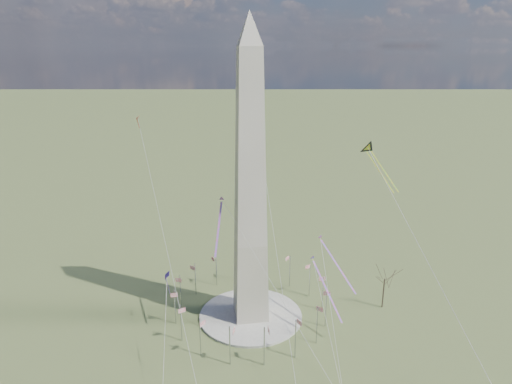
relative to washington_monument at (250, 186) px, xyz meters
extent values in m
plane|color=#44562B|center=(0.00, 0.00, -47.95)|extent=(2000.00, 2000.00, 0.00)
cylinder|color=beige|center=(0.00, 0.00, -47.55)|extent=(36.00, 36.00, 0.80)
pyramid|color=silver|center=(0.00, 0.00, 47.85)|extent=(9.90, 9.90, 10.00)
cylinder|color=#B5B8BC|center=(26.00, 0.00, -41.45)|extent=(0.36, 0.36, 13.00)
cube|color=red|center=(26.00, 1.30, -36.15)|extent=(2.40, 0.08, 1.50)
cylinder|color=#B5B8BC|center=(24.02, 9.95, -41.45)|extent=(0.36, 0.36, 13.00)
cube|color=red|center=(23.52, 11.15, -36.15)|extent=(2.25, 0.99, 1.50)
cylinder|color=#B5B8BC|center=(18.38, 18.38, -41.45)|extent=(0.36, 0.36, 13.00)
cube|color=red|center=(17.47, 19.30, -36.15)|extent=(1.75, 1.75, 1.50)
cylinder|color=#B5B8BC|center=(9.95, 24.02, -41.45)|extent=(0.36, 0.36, 13.00)
cube|color=red|center=(8.75, 24.52, -36.15)|extent=(0.99, 2.25, 1.50)
cylinder|color=#B5B8BC|center=(0.00, 26.00, -41.45)|extent=(0.36, 0.36, 13.00)
cube|color=red|center=(-1.30, 26.00, -36.15)|extent=(0.08, 2.40, 1.50)
cylinder|color=#B5B8BC|center=(-9.95, 24.02, -41.45)|extent=(0.36, 0.36, 13.00)
cube|color=red|center=(-11.15, 23.52, -36.15)|extent=(0.99, 2.25, 1.50)
cylinder|color=#B5B8BC|center=(-18.38, 18.38, -41.45)|extent=(0.36, 0.36, 13.00)
cube|color=red|center=(-19.30, 17.47, -36.15)|extent=(1.75, 1.75, 1.50)
cylinder|color=#B5B8BC|center=(-24.02, 9.95, -41.45)|extent=(0.36, 0.36, 13.00)
cube|color=red|center=(-24.52, 8.75, -36.15)|extent=(2.25, 0.99, 1.50)
cylinder|color=#B5B8BC|center=(-26.00, 0.00, -41.45)|extent=(0.36, 0.36, 13.00)
cube|color=red|center=(-26.00, -1.30, -36.15)|extent=(2.40, 0.08, 1.50)
cylinder|color=#B5B8BC|center=(-24.02, -9.95, -41.45)|extent=(0.36, 0.36, 13.00)
cube|color=red|center=(-23.52, -11.15, -36.15)|extent=(2.25, 0.99, 1.50)
cylinder|color=#B5B8BC|center=(-18.38, -18.38, -41.45)|extent=(0.36, 0.36, 13.00)
cube|color=red|center=(-17.47, -19.30, -36.15)|extent=(1.75, 1.75, 1.50)
cylinder|color=#B5B8BC|center=(-9.95, -24.02, -41.45)|extent=(0.36, 0.36, 13.00)
cube|color=red|center=(-8.75, -24.52, -36.15)|extent=(0.99, 2.25, 1.50)
cylinder|color=#B5B8BC|center=(0.00, -26.00, -41.45)|extent=(0.36, 0.36, 13.00)
cube|color=red|center=(1.30, -26.00, -36.15)|extent=(0.08, 2.40, 1.50)
cylinder|color=#B5B8BC|center=(9.95, -24.02, -41.45)|extent=(0.36, 0.36, 13.00)
cube|color=red|center=(11.15, -23.52, -36.15)|extent=(0.99, 2.25, 1.50)
cylinder|color=#B5B8BC|center=(18.38, -18.38, -41.45)|extent=(0.36, 0.36, 13.00)
cube|color=red|center=(19.30, -17.47, -36.15)|extent=(1.75, 1.75, 1.50)
cylinder|color=#B5B8BC|center=(24.02, -9.95, -41.45)|extent=(0.36, 0.36, 13.00)
cube|color=red|center=(24.52, -8.75, -36.15)|extent=(2.25, 0.99, 1.50)
cylinder|color=brown|center=(48.23, -1.89, -42.17)|extent=(0.47, 0.47, 11.56)
cube|color=orange|center=(45.06, -0.68, 3.27)|extent=(4.52, 14.49, 10.48)
cube|color=orange|center=(43.22, -1.20, 3.27)|extent=(4.52, 14.49, 10.48)
cube|color=navy|center=(-27.91, 0.10, -29.30)|extent=(1.61, 2.71, 2.32)
cube|color=#FB2751|center=(-27.91, 0.10, -33.13)|extent=(1.23, 2.86, 8.00)
cube|color=#FB2751|center=(25.97, -13.46, -23.65)|extent=(6.95, 16.96, 11.23)
cube|color=#FB2751|center=(-10.96, -5.70, -11.41)|extent=(4.36, 17.70, 11.26)
cube|color=#FB2751|center=(24.34, -9.18, -34.73)|extent=(4.84, 19.78, 12.60)
cube|color=red|center=(-36.50, 35.30, 17.64)|extent=(1.39, 2.19, 1.77)
cube|color=red|center=(-36.50, 35.30, 15.70)|extent=(0.92, 1.47, 4.07)
cube|color=silver|center=(10.35, 50.50, 15.90)|extent=(1.42, 1.71, 1.66)
cube|color=silver|center=(10.35, 50.50, 14.09)|extent=(0.47, 1.45, 3.80)
camera|label=1|loc=(-21.07, -137.83, 42.85)|focal=32.00mm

